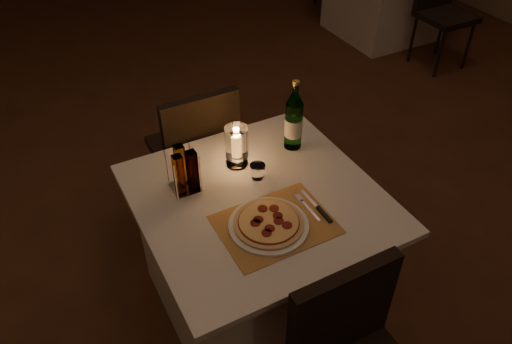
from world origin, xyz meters
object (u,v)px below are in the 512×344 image
main_table (258,254)px  hurricane_candle (237,143)px  chair_far (196,144)px  tumbler (257,171)px  water_bottle (294,121)px  plate (269,225)px  pizza (269,223)px

main_table → hurricane_candle: hurricane_candle is taller
chair_far → tumbler: bearing=-84.7°
water_bottle → hurricane_candle: 0.30m
plate → water_bottle: (0.36, 0.42, 0.13)m
plate → water_bottle: 0.57m
pizza → tumbler: 0.31m
main_table → pizza: bearing=-105.5°
water_bottle → hurricane_candle: size_ratio=1.76×
main_table → hurricane_candle: size_ratio=4.99×
chair_far → plate: (-0.05, -0.89, 0.20)m
water_bottle → hurricane_candle: bearing=179.8°
main_table → hurricane_candle: (0.02, 0.24, 0.48)m
main_table → plate: bearing=-105.5°
chair_far → tumbler: chair_far is taller
plate → chair_far: bearing=86.8°
pizza → tumbler: tumbler is taller
pizza → main_table: bearing=74.5°
plate → pizza: pizza is taller
main_table → tumbler: (0.06, 0.11, 0.40)m
chair_far → tumbler: (0.06, -0.60, 0.23)m
tumbler → water_bottle: water_bottle is taller
chair_far → water_bottle: size_ratio=2.56×
water_bottle → chair_far: bearing=123.4°
plate → hurricane_candle: size_ratio=1.60×
main_table → plate: 0.42m
hurricane_candle → main_table: bearing=-94.4°
water_bottle → plate: bearing=-131.0°
main_table → tumbler: bearing=63.3°
main_table → plate: plate is taller
chair_far → pizza: chair_far is taller
chair_far → plate: bearing=-93.2°
plate → tumbler: (0.11, 0.29, 0.02)m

